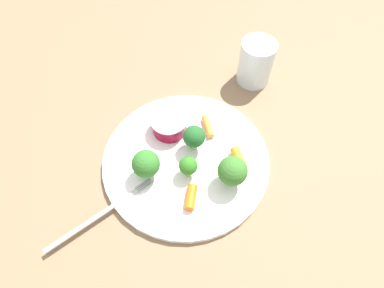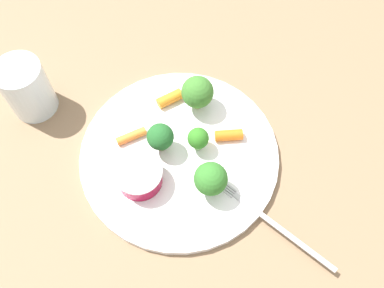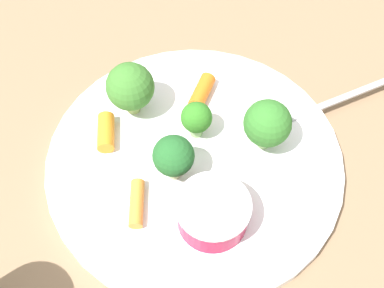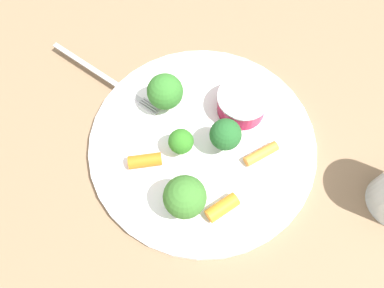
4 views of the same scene
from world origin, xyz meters
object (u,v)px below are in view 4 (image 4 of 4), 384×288
at_px(plate, 202,143).
at_px(carrot_stick_0, 261,154).
at_px(carrot_stick_1, 222,208).
at_px(fork, 106,78).
at_px(broccoli_floret_0, 164,93).
at_px(carrot_stick_2, 145,161).
at_px(sauce_cup, 241,102).
at_px(broccoli_floret_1, 225,135).
at_px(broccoli_floret_3, 185,197).
at_px(broccoli_floret_2, 181,142).

height_order(plate, carrot_stick_0, carrot_stick_0).
height_order(carrot_stick_1, fork, carrot_stick_1).
height_order(broccoli_floret_0, carrot_stick_2, broccoli_floret_0).
bearing_deg(fork, carrot_stick_2, -106.12).
distance_m(sauce_cup, broccoli_floret_0, 0.10).
bearing_deg(sauce_cup, fork, 123.15).
bearing_deg(broccoli_floret_1, carrot_stick_1, -135.54).
xyz_separation_m(broccoli_floret_0, broccoli_floret_3, (-0.07, -0.12, 0.00)).
bearing_deg(fork, broccoli_floret_0, -70.70).
bearing_deg(broccoli_floret_3, broccoli_floret_1, 16.16).
xyz_separation_m(broccoli_floret_2, broccoli_floret_3, (-0.04, -0.06, 0.01)).
height_order(sauce_cup, carrot_stick_0, sauce_cup).
xyz_separation_m(broccoli_floret_2, fork, (-0.01, 0.15, -0.02)).
relative_size(broccoli_floret_0, fork, 0.31).
relative_size(broccoli_floret_1, carrot_stick_1, 1.34).
distance_m(sauce_cup, broccoli_floret_2, 0.10).
distance_m(broccoli_floret_3, fork, 0.21).
distance_m(plate, sauce_cup, 0.07).
height_order(carrot_stick_1, carrot_stick_2, same).
xyz_separation_m(plate, carrot_stick_2, (-0.07, 0.02, 0.01)).
relative_size(broccoli_floret_1, carrot_stick_0, 1.17).
relative_size(broccoli_floret_0, broccoli_floret_2, 1.40).
bearing_deg(broccoli_floret_2, carrot_stick_2, 159.51).
height_order(broccoli_floret_1, broccoli_floret_2, broccoli_floret_1).
bearing_deg(broccoli_floret_3, broccoli_floret_0, 59.34).
height_order(broccoli_floret_1, carrot_stick_1, broccoli_floret_1).
bearing_deg(broccoli_floret_0, broccoli_floret_2, -112.91).
height_order(sauce_cup, carrot_stick_1, sauce_cup).
relative_size(broccoli_floret_0, broccoli_floret_3, 0.96).
bearing_deg(carrot_stick_0, fork, 108.23).
relative_size(plate, carrot_stick_2, 7.16).
height_order(plate, carrot_stick_1, carrot_stick_1).
height_order(carrot_stick_0, carrot_stick_2, carrot_stick_2).
xyz_separation_m(broccoli_floret_2, carrot_stick_2, (-0.04, 0.02, -0.02)).
relative_size(broccoli_floret_3, carrot_stick_0, 1.34).
xyz_separation_m(carrot_stick_0, fork, (-0.07, 0.22, -0.00)).
bearing_deg(broccoli_floret_2, broccoli_floret_0, 67.09).
bearing_deg(fork, broccoli_floret_3, -100.49).
relative_size(broccoli_floret_0, carrot_stick_2, 1.43).
height_order(broccoli_floret_3, carrot_stick_2, broccoli_floret_3).
bearing_deg(sauce_cup, broccoli_floret_3, -160.14).
xyz_separation_m(plate, broccoli_floret_0, (-0.00, 0.07, 0.04)).
relative_size(sauce_cup, carrot_stick_0, 1.46).
bearing_deg(broccoli_floret_3, broccoli_floret_2, 52.12).
bearing_deg(broccoli_floret_2, sauce_cup, -3.30).
bearing_deg(carrot_stick_0, broccoli_floret_2, 133.49).
bearing_deg(sauce_cup, plate, -177.66).
relative_size(sauce_cup, broccoli_floret_2, 1.59).
bearing_deg(sauce_cup, broccoli_floret_0, 136.64).
height_order(plate, carrot_stick_2, carrot_stick_2).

